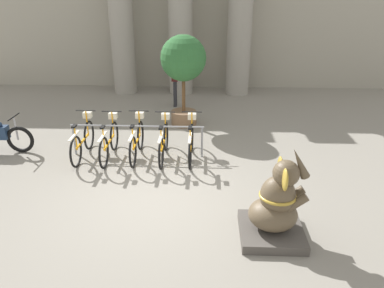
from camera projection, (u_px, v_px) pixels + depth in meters
ground_plane at (154, 198)px, 7.21m from camera, size 60.00×60.00×0.00m
building_facade at (182, 7)px, 13.92m from camera, size 20.00×0.20×6.00m
column_left at (121, 20)px, 13.23m from camera, size 1.07×1.07×5.16m
column_middle at (180, 20)px, 13.15m from camera, size 1.07×1.07×5.16m
column_right at (240, 20)px, 13.07m from camera, size 1.07×1.07×5.16m
bike_rack at (137, 132)px, 8.79m from camera, size 3.15×0.05×0.77m
bicycle_0 at (83, 140)px, 8.80m from camera, size 0.48×1.72×1.02m
bicycle_1 at (109, 141)px, 8.75m from camera, size 0.48×1.72×1.02m
bicycle_2 at (137, 141)px, 8.78m from camera, size 0.48×1.72×1.02m
bicycle_3 at (164, 142)px, 8.71m from camera, size 0.48×1.72×1.02m
bicycle_4 at (191, 142)px, 8.71m from camera, size 0.48×1.72×1.02m
elephant_statue at (276, 208)px, 5.95m from camera, size 1.02×1.02×1.60m
person_pedestrian at (175, 74)px, 12.21m from camera, size 0.24×0.47×1.78m
potted_tree at (183, 64)px, 10.32m from camera, size 1.27×1.27×2.56m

